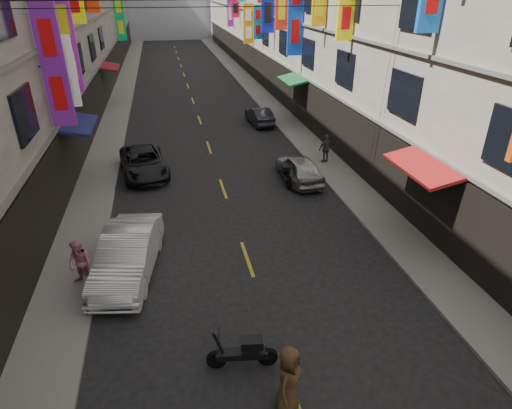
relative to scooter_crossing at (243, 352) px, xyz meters
name	(u,v)px	position (x,y,z in m)	size (l,w,h in m)	color
sidewalk_left	(119,103)	(-5.00, 28.66, -0.38)	(2.00, 90.00, 0.12)	slate
sidewalk_right	(262,96)	(7.00, 28.66, -0.38)	(2.00, 90.00, 0.12)	slate
street_awnings	(189,117)	(-0.26, 12.66, 2.56)	(13.99, 35.20, 0.41)	#134817
lane_markings	(196,109)	(1.00, 25.66, -0.44)	(0.12, 80.20, 0.01)	gold
scooter_crossing	(243,352)	(0.00, 0.00, 0.00)	(1.80, 0.57, 1.14)	black
scooter_far_right	(286,175)	(4.09, 10.67, 0.00)	(0.50, 1.80, 1.14)	black
car_left_mid	(128,254)	(-3.00, 4.64, 0.32)	(1.60, 4.60, 1.52)	silver
car_left_far	(144,162)	(-2.67, 13.28, 0.20)	(2.12, 4.59, 1.28)	black
car_right_mid	(299,168)	(4.82, 10.85, 0.21)	(1.53, 3.80, 1.29)	#A5A5AA
car_right_far	(259,116)	(5.00, 20.74, 0.14)	(1.23, 3.54, 1.16)	#24242B
pedestrian_lfar	(80,264)	(-4.40, 4.19, 0.47)	(0.77, 0.53, 1.58)	#CC6C8D
pedestrian_rfar	(326,148)	(6.86, 12.66, 0.45)	(0.91, 0.52, 1.55)	#535356
pedestrian_crossing	(288,380)	(0.76, -1.40, 0.44)	(0.86, 0.59, 1.77)	#45301B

